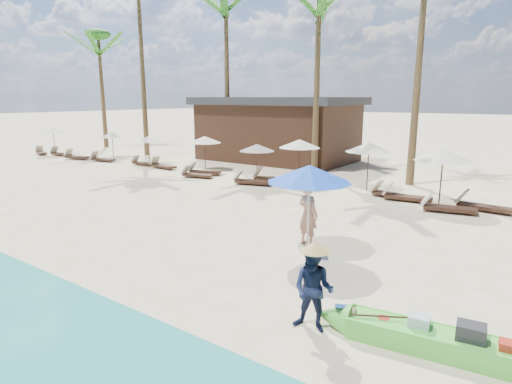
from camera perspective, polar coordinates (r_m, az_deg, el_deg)
The scene contains 32 objects.
ground at distance 11.88m, azimuth -10.63°, elevation -8.79°, with size 240.00×240.00×0.00m, color beige.
green_canoe at distance 8.30m, azimuth 23.64°, elevation -17.82°, with size 5.09×1.07×0.65m.
tourist at distance 12.58m, azimuth 6.96°, elevation -2.96°, with size 0.68×0.45×1.87m, color tan.
vendor_green at distance 8.14m, azimuth 7.65°, elevation -12.78°, with size 0.78×0.61×1.61m, color #161E3C.
blue_umbrella at distance 11.66m, azimuth 7.11°, elevation 2.43°, with size 2.31×2.31×2.49m.
resort_parasol_0 at distance 36.08m, azimuth -25.45°, elevation 7.47°, with size 2.02×2.02×2.08m.
lounger_0_left at distance 36.79m, azimuth -26.74°, elevation 4.79°, with size 1.83×1.07×0.59m.
lounger_0_right at distance 35.33m, azimuth -24.69°, elevation 4.73°, with size 1.84×0.76×0.61m.
resort_parasol_1 at distance 32.74m, azimuth -18.65°, elevation 7.24°, with size 1.78×1.78×1.83m.
lounger_1_left at distance 32.86m, azimuth -22.88°, elevation 4.41°, with size 2.00×1.03×0.65m.
lounger_1_right at distance 31.10m, azimuth -19.91°, elevation 4.22°, with size 1.88×0.88×0.61m.
resort_parasol_2 at distance 28.69m, azimuth -14.13°, elevation 6.88°, with size 1.78×1.78×1.84m.
lounger_2_left at distance 28.52m, azimuth -14.95°, elevation 3.83°, with size 1.71×0.63×0.57m.
resort_parasol_3 at distance 25.58m, azimuth -6.86°, elevation 6.95°, with size 1.99×1.99×2.05m.
lounger_3_left at distance 26.94m, azimuth -12.41°, elevation 3.53°, with size 1.95×0.70×0.65m.
lounger_3_right at distance 23.52m, azimuth -8.04°, elevation 2.39°, with size 1.84×0.94×0.60m.
resort_parasol_4 at distance 22.29m, azimuth 0.13°, elevation 5.93°, with size 1.86×1.86×1.92m.
lounger_4_left at distance 24.35m, azimuth -7.12°, elevation 2.78°, with size 1.92×1.12×0.63m.
lounger_4_right at distance 22.06m, azimuth 1.87°, elevation 1.91°, with size 2.09×1.08×0.68m.
resort_parasol_5 at distance 21.92m, azimuth 5.83°, elevation 6.43°, with size 2.13×2.13×2.20m.
lounger_5_left at distance 21.36m, azimuth -0.69°, elevation 1.55°, with size 2.02×1.09×0.65m.
resort_parasol_6 at distance 20.55m, azimuth 14.82°, elevation 5.78°, with size 2.17×2.17×2.24m.
lounger_6_left at distance 19.49m, azimuth 17.39°, elevation -0.14°, with size 1.85×0.79×0.61m.
lounger_6_right at distance 19.05m, azimuth 19.22°, elevation -0.48°, with size 2.05×0.87×0.67m.
resort_parasol_7 at distance 18.29m, azimuth 23.71°, elevation 4.51°, with size 2.22×2.22×2.29m.
lounger_7_left at distance 17.75m, azimuth 23.99°, elevation -1.79°, with size 2.06×1.00×0.67m.
lounger_7_right at distance 18.57m, azimuth 27.75°, elevation -1.55°, with size 2.02×0.72×0.67m.
palm_0 at distance 40.21m, azimuth -20.17°, elevation 17.23°, with size 2.08×2.08×9.90m.
palm_1 at distance 34.21m, azimuth -15.36°, elevation 23.10°, with size 2.08×2.08×13.60m.
palm_2 at distance 29.69m, azimuth -4.02°, elevation 21.97°, with size 2.08×2.08×11.33m.
palm_3 at distance 25.05m, azimuth 8.38°, elevation 22.25°, with size 2.08×2.08×10.52m.
pavilion_west at distance 29.87m, azimuth 2.85°, elevation 8.47°, with size 10.80×6.60×4.30m.
Camera 1 is at (8.07, -7.60, 4.26)m, focal length 30.00 mm.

